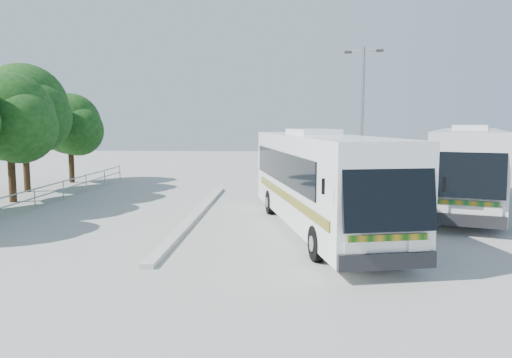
# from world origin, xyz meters

# --- Properties ---
(ground) EXTENTS (100.00, 100.00, 0.00)m
(ground) POSITION_xyz_m (0.00, 0.00, 0.00)
(ground) COLOR #989893
(ground) RESTS_ON ground
(kerb_divider) EXTENTS (0.40, 16.00, 0.15)m
(kerb_divider) POSITION_xyz_m (-2.30, 2.00, 0.07)
(kerb_divider) COLOR #B2B2AD
(kerb_divider) RESTS_ON ground
(railing) EXTENTS (0.06, 22.00, 1.00)m
(railing) POSITION_xyz_m (-10.00, 4.00, 0.74)
(railing) COLOR gray
(railing) RESTS_ON ground
(tree_far_c) EXTENTS (4.97, 4.69, 6.49)m
(tree_far_c) POSITION_xyz_m (-12.12, 5.10, 4.26)
(tree_far_c) COLOR #382314
(tree_far_c) RESTS_ON ground
(tree_far_d) EXTENTS (5.62, 5.30, 7.33)m
(tree_far_d) POSITION_xyz_m (-13.31, 8.80, 4.82)
(tree_far_d) COLOR #382314
(tree_far_d) RESTS_ON ground
(tree_far_e) EXTENTS (4.54, 4.28, 5.92)m
(tree_far_e) POSITION_xyz_m (-12.63, 13.30, 3.89)
(tree_far_e) COLOR #382314
(tree_far_e) RESTS_ON ground
(coach_main) EXTENTS (5.08, 12.99, 3.53)m
(coach_main) POSITION_xyz_m (2.75, -0.70, 1.94)
(coach_main) COLOR white
(coach_main) RESTS_ON ground
(coach_adjacent) EXTENTS (6.92, 13.28, 3.66)m
(coach_adjacent) POSITION_xyz_m (9.99, 4.55, 2.01)
(coach_adjacent) COLOR silver
(coach_adjacent) RESTS_ON ground
(lamppost) EXTENTS (1.83, 0.78, 7.70)m
(lamppost) POSITION_xyz_m (5.32, 6.16, 4.25)
(lamppost) COLOR #9A9CA2
(lamppost) RESTS_ON ground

